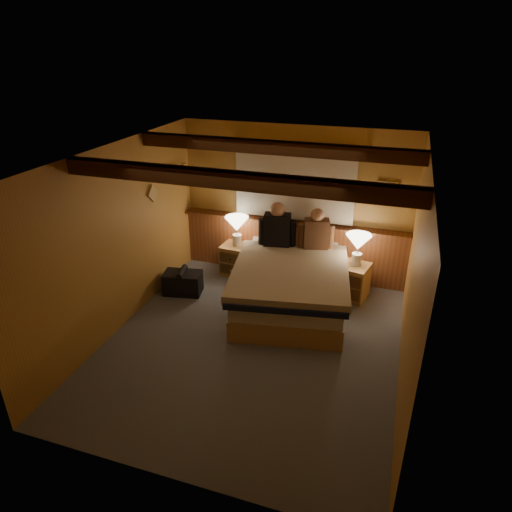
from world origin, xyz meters
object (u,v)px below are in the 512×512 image
at_px(bed, 290,286).
at_px(nightstand_right, 351,281).
at_px(lamp_right, 358,244).
at_px(lamp_left, 237,226).
at_px(duffel_bag, 183,282).
at_px(person_right, 316,232).
at_px(nightstand_left, 237,259).
at_px(person_left, 277,228).

bearing_deg(bed, nightstand_right, 27.42).
bearing_deg(nightstand_right, lamp_right, 28.38).
height_order(lamp_left, duffel_bag, lamp_left).
bearing_deg(person_right, nightstand_left, 162.56).
bearing_deg(person_right, duffel_bag, -171.15).
relative_size(bed, nightstand_left, 4.44).
bearing_deg(nightstand_right, bed, -130.58).
bearing_deg(lamp_right, nightstand_right, -163.62).
height_order(bed, person_left, person_left).
distance_m(bed, duffel_bag, 1.67).
relative_size(bed, nightstand_right, 3.97).
xyz_separation_m(nightstand_left, nightstand_right, (1.88, -0.19, 0.01)).
xyz_separation_m(nightstand_left, lamp_left, (0.01, 0.00, 0.59)).
bearing_deg(person_right, bed, -120.01).
bearing_deg(duffel_bag, lamp_left, 46.26).
xyz_separation_m(bed, person_right, (0.20, 0.71, 0.58)).
relative_size(lamp_right, duffel_bag, 0.78).
distance_m(nightstand_left, lamp_right, 2.03).
relative_size(nightstand_right, lamp_left, 1.15).
distance_m(person_left, person_right, 0.59).
relative_size(bed, duffel_bag, 3.64).
bearing_deg(lamp_left, nightstand_left, -171.42).
distance_m(lamp_left, person_right, 1.29).
bearing_deg(lamp_left, lamp_right, -5.20).
height_order(bed, lamp_left, lamp_left).
bearing_deg(nightstand_left, lamp_left, 13.08).
bearing_deg(duffel_bag, person_left, 18.68).
height_order(bed, nightstand_right, bed).
bearing_deg(lamp_left, person_right, -3.14).
xyz_separation_m(nightstand_right, lamp_right, (0.05, 0.01, 0.60)).
xyz_separation_m(nightstand_left, duffel_bag, (-0.55, -0.87, -0.08)).
distance_m(bed, lamp_right, 1.15).
xyz_separation_m(person_left, duffel_bag, (-1.27, -0.71, -0.78)).
bearing_deg(bed, lamp_left, 134.26).
height_order(lamp_right, person_left, person_left).
bearing_deg(person_right, person_left, 173.63).
bearing_deg(lamp_right, lamp_left, 174.80).
distance_m(nightstand_left, lamp_left, 0.59).
distance_m(person_right, duffel_bag, 2.15).
height_order(nightstand_left, nightstand_right, nightstand_right).
relative_size(nightstand_right, person_right, 0.87).
xyz_separation_m(lamp_left, person_left, (0.71, -0.15, 0.11)).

